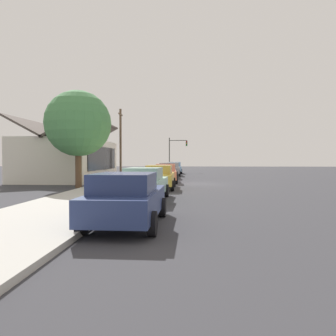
{
  "coord_description": "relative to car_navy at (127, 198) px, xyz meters",
  "views": [
    {
      "loc": [
        -25.75,
        0.77,
        2.0
      ],
      "look_at": [
        -0.9,
        2.34,
        1.29
      ],
      "focal_mm": 34.13,
      "sensor_mm": 36.0,
      "label": 1
    }
  ],
  "objects": [
    {
      "name": "fire_hydrant_red",
      "position": [
        26.88,
        1.59,
        -0.32
      ],
      "size": [
        0.22,
        0.22,
        0.71
      ],
      "color": "red",
      "rests_on": "sidewalk_curb"
    },
    {
      "name": "car_coral",
      "position": [
        17.32,
        0.04,
        -0.0
      ],
      "size": [
        4.71,
        2.16,
        1.59
      ],
      "rotation": [
        0.0,
        0.0,
        0.05
      ],
      "color": "#EA8C75",
      "rests_on": "ground"
    },
    {
      "name": "car_silver",
      "position": [
        28.3,
        0.04,
        -0.0
      ],
      "size": [
        4.38,
        2.06,
        1.59
      ],
      "rotation": [
        0.0,
        0.0,
        0.04
      ],
      "color": "silver",
      "rests_on": "ground"
    },
    {
      "name": "traffic_light_main",
      "position": [
        38.7,
        -0.07,
        2.68
      ],
      "size": [
        0.37,
        2.79,
        5.2
      ],
      "color": "#383833",
      "rests_on": "ground"
    },
    {
      "name": "car_seafoam",
      "position": [
        5.77,
        0.23,
        -0.0
      ],
      "size": [
        4.7,
        2.08,
        1.59
      ],
      "rotation": [
        0.0,
        0.0,
        -0.03
      ],
      "color": "#9ED1BC",
      "rests_on": "ground"
    },
    {
      "name": "sidewalk_curb",
      "position": [
        16.33,
        2.99,
        -0.74
      ],
      "size": [
        60.0,
        4.2,
        0.16
      ],
      "primitive_type": "cube",
      "color": "#B2AFA8",
      "rests_on": "ground"
    },
    {
      "name": "car_charcoal",
      "position": [
        23.13,
        0.23,
        -0.0
      ],
      "size": [
        4.86,
        2.0,
        1.59
      ],
      "rotation": [
        0.0,
        0.0,
        0.02
      ],
      "color": "#2D3035",
      "rests_on": "ground"
    },
    {
      "name": "utility_pole_wooden",
      "position": [
        25.34,
        5.59,
        3.11
      ],
      "size": [
        1.8,
        0.24,
        7.5
      ],
      "color": "brown",
      "rests_on": "ground"
    },
    {
      "name": "car_skyblue",
      "position": [
        34.35,
        0.02,
        -0.0
      ],
      "size": [
        4.81,
        2.17,
        1.59
      ],
      "rotation": [
        0.0,
        0.0,
        0.06
      ],
      "color": "#8CB7E0",
      "rests_on": "ground"
    },
    {
      "name": "car_mustard",
      "position": [
        11.75,
        0.05,
        0.0
      ],
      "size": [
        4.83,
        2.04,
        1.59
      ],
      "rotation": [
        0.0,
        0.0,
        0.01
      ],
      "color": "gold",
      "rests_on": "ground"
    },
    {
      "name": "ground_plane",
      "position": [
        16.33,
        -2.61,
        -0.82
      ],
      "size": [
        120.0,
        120.0,
        0.0
      ],
      "primitive_type": "plane",
      "color": "#38383D"
    },
    {
      "name": "shade_tree",
      "position": [
        12.12,
        5.72,
        3.6
      ],
      "size": [
        4.51,
        4.51,
        6.69
      ],
      "color": "brown",
      "rests_on": "ground"
    },
    {
      "name": "storefront_building",
      "position": [
        20.24,
        9.38,
        1.2
      ],
      "size": [
        12.22,
        6.64,
        5.57
      ],
      "color": "silver",
      "rests_on": "ground"
    },
    {
      "name": "car_navy",
      "position": [
        0.0,
        0.0,
        0.0
      ],
      "size": [
        4.53,
        2.12,
        1.59
      ],
      "rotation": [
        0.0,
        0.0,
        -0.01
      ],
      "color": "navy",
      "rests_on": "ground"
    }
  ]
}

